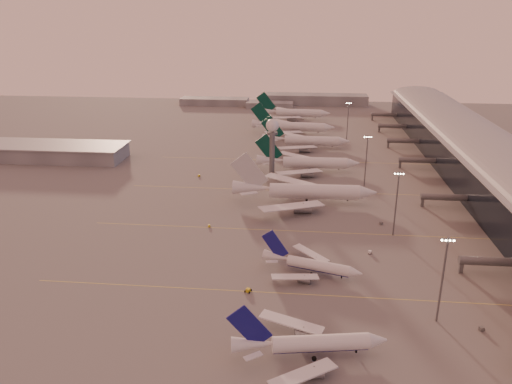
{
  "coord_description": "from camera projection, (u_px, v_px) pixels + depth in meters",
  "views": [
    {
      "loc": [
        20.71,
        -119.12,
        79.08
      ],
      "look_at": [
        1.81,
        71.16,
        9.39
      ],
      "focal_mm": 35.0,
      "sensor_mm": 36.0,
      "label": 1
    }
  ],
  "objects": [
    {
      "name": "ground",
      "position": [
        225.0,
        309.0,
        140.37
      ],
      "size": [
        700.0,
        700.0,
        0.0
      ],
      "primitive_type": "plane",
      "color": "#5F5C5C",
      "rests_on": "ground"
    },
    {
      "name": "taxiway_markings",
      "position": [
        326.0,
        231.0,
        189.94
      ],
      "size": [
        180.0,
        185.25,
        0.02
      ],
      "color": "#D6C64B",
      "rests_on": "ground"
    },
    {
      "name": "terminal",
      "position": [
        493.0,
        169.0,
        229.68
      ],
      "size": [
        57.0,
        362.0,
        23.04
      ],
      "color": "black",
      "rests_on": "ground"
    },
    {
      "name": "hangar",
      "position": [
        53.0,
        152.0,
        280.92
      ],
      "size": [
        82.0,
        27.0,
        8.5
      ],
      "color": "slate",
      "rests_on": "ground"
    },
    {
      "name": "radar_tower",
      "position": [
        272.0,
        136.0,
        244.93
      ],
      "size": [
        6.4,
        6.4,
        31.1
      ],
      "color": "#585A5F",
      "rests_on": "ground"
    },
    {
      "name": "mast_a",
      "position": [
        443.0,
        276.0,
        130.28
      ],
      "size": [
        3.6,
        0.56,
        25.0
      ],
      "color": "#585A5F",
      "rests_on": "ground"
    },
    {
      "name": "mast_b",
      "position": [
        396.0,
        201.0,
        181.98
      ],
      "size": [
        3.6,
        0.56,
        25.0
      ],
      "color": "#585A5F",
      "rests_on": "ground"
    },
    {
      "name": "mast_c",
      "position": [
        366.0,
        159.0,
        233.87
      ],
      "size": [
        3.6,
        0.56,
        25.0
      ],
      "color": "#585A5F",
      "rests_on": "ground"
    },
    {
      "name": "mast_d",
      "position": [
        348.0,
        119.0,
        318.2
      ],
      "size": [
        3.6,
        0.56,
        25.0
      ],
      "color": "#585A5F",
      "rests_on": "ground"
    },
    {
      "name": "distant_horizon",
      "position": [
        285.0,
        101.0,
        442.78
      ],
      "size": [
        165.0,
        37.5,
        9.0
      ],
      "color": "slate",
      "rests_on": "ground"
    },
    {
      "name": "narrowbody_near",
      "position": [
        310.0,
        346.0,
        120.1
      ],
      "size": [
        38.7,
        30.65,
        15.21
      ],
      "color": "silver",
      "rests_on": "ground"
    },
    {
      "name": "narrowbody_mid",
      "position": [
        311.0,
        266.0,
        158.46
      ],
      "size": [
        32.36,
        25.44,
        13.0
      ],
      "color": "silver",
      "rests_on": "ground"
    },
    {
      "name": "widebody_white",
      "position": [
        305.0,
        194.0,
        217.05
      ],
      "size": [
        63.3,
        50.7,
        22.26
      ],
      "color": "silver",
      "rests_on": "ground"
    },
    {
      "name": "greentail_a",
      "position": [
        308.0,
        165.0,
        259.87
      ],
      "size": [
        54.35,
        43.89,
        19.74
      ],
      "color": "silver",
      "rests_on": "ground"
    },
    {
      "name": "greentail_b",
      "position": [
        306.0,
        142.0,
        303.87
      ],
      "size": [
        54.08,
        43.67,
        19.64
      ],
      "color": "silver",
      "rests_on": "ground"
    },
    {
      "name": "greentail_c",
      "position": [
        293.0,
        128.0,
        339.63
      ],
      "size": [
        57.31,
        46.16,
        20.81
      ],
      "color": "silver",
      "rests_on": "ground"
    },
    {
      "name": "greentail_d",
      "position": [
        294.0,
        114.0,
        384.93
      ],
      "size": [
        57.03,
        45.99,
        20.7
      ],
      "color": "silver",
      "rests_on": "ground"
    },
    {
      "name": "gsv_catering_a",
      "position": [
        483.0,
        323.0,
        130.15
      ],
      "size": [
        5.88,
        3.89,
        4.44
      ],
      "color": "#515356",
      "rests_on": "ground"
    },
    {
      "name": "gsv_tug_mid",
      "position": [
        248.0,
        290.0,
        148.62
      ],
      "size": [
        4.4,
        3.38,
        1.11
      ],
      "color": "gold",
      "rests_on": "ground"
    },
    {
      "name": "gsv_truck_b",
      "position": [
        371.0,
        251.0,
        171.81
      ],
      "size": [
        5.96,
        3.32,
        2.27
      ],
      "color": "silver",
      "rests_on": "ground"
    },
    {
      "name": "gsv_truck_c",
      "position": [
        210.0,
        225.0,
        193.31
      ],
      "size": [
        4.88,
        2.49,
        1.88
      ],
      "color": "gold",
      "rests_on": "ground"
    },
    {
      "name": "gsv_catering_b",
      "position": [
        382.0,
        219.0,
        195.09
      ],
      "size": [
        5.91,
        4.07,
        4.45
      ],
      "color": "#515356",
      "rests_on": "ground"
    },
    {
      "name": "gsv_tug_far",
      "position": [
        287.0,
        194.0,
        227.41
      ],
      "size": [
        3.18,
        4.13,
        1.04
      ],
      "color": "silver",
      "rests_on": "ground"
    },
    {
      "name": "gsv_truck_d",
      "position": [
        199.0,
        174.0,
        252.45
      ],
      "size": [
        3.62,
        5.29,
        2.01
      ],
      "color": "gold",
      "rests_on": "ground"
    }
  ]
}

